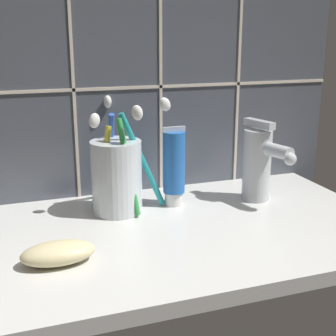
% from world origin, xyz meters
% --- Properties ---
extents(sink_counter, '(0.59, 0.37, 0.02)m').
position_xyz_m(sink_counter, '(0.00, 0.00, 0.01)').
color(sink_counter, silver).
rests_on(sink_counter, ground).
extents(tile_wall_backsplash, '(0.69, 0.02, 0.53)m').
position_xyz_m(tile_wall_backsplash, '(0.00, 0.19, 0.27)').
color(tile_wall_backsplash, '#4C515B').
rests_on(tile_wall_backsplash, ground).
extents(toothbrush_cup, '(0.13, 0.14, 0.18)m').
position_xyz_m(toothbrush_cup, '(-0.09, 0.09, 0.08)').
color(toothbrush_cup, silver).
rests_on(toothbrush_cup, sink_counter).
extents(toothpaste_tube, '(0.04, 0.03, 0.13)m').
position_xyz_m(toothpaste_tube, '(0.01, 0.09, 0.08)').
color(toothpaste_tube, white).
rests_on(toothpaste_tube, sink_counter).
extents(sink_faucet, '(0.05, 0.11, 0.14)m').
position_xyz_m(sink_faucet, '(0.15, 0.06, 0.09)').
color(sink_faucet, silver).
rests_on(sink_faucet, sink_counter).
extents(soap_bar, '(0.09, 0.05, 0.03)m').
position_xyz_m(soap_bar, '(-0.20, -0.06, 0.03)').
color(soap_bar, beige).
rests_on(soap_bar, sink_counter).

